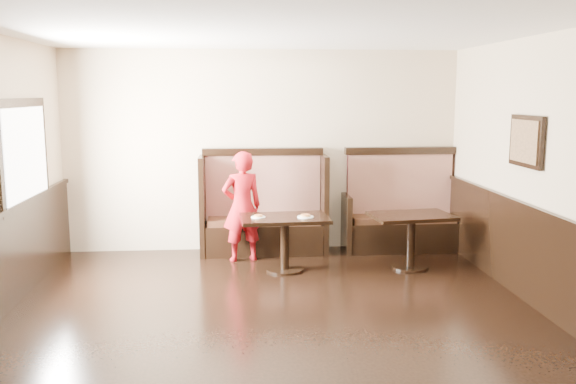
{
  "coord_description": "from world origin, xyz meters",
  "views": [
    {
      "loc": [
        -0.34,
        -5.03,
        2.21
      ],
      "look_at": [
        0.26,
        2.35,
        1.0
      ],
      "focal_mm": 38.0,
      "sensor_mm": 36.0,
      "label": 1
    }
  ],
  "objects": [
    {
      "name": "room_shell",
      "position": [
        -0.3,
        0.28,
        0.67
      ],
      "size": [
        7.0,
        7.0,
        7.0
      ],
      "color": "#C1AD8C",
      "rests_on": "ground"
    },
    {
      "name": "ground",
      "position": [
        0.0,
        0.0,
        0.0
      ],
      "size": [
        7.0,
        7.0,
        0.0
      ],
      "primitive_type": "plane",
      "color": "black",
      "rests_on": "ground"
    },
    {
      "name": "table_neighbor",
      "position": [
        1.82,
        2.33,
        0.52
      ],
      "size": [
        1.08,
        0.78,
        0.7
      ],
      "rotation": [
        0.0,
        0.0,
        0.13
      ],
      "color": "black",
      "rests_on": "ground"
    },
    {
      "name": "child",
      "position": [
        -0.3,
        2.87,
        0.73
      ],
      "size": [
        0.6,
        0.47,
        1.46
      ],
      "primitive_type": "imported",
      "rotation": [
        0.0,
        0.0,
        3.4
      ],
      "color": "#B5131C",
      "rests_on": "ground"
    },
    {
      "name": "pizza_plate_left",
      "position": [
        -0.11,
        2.33,
        0.7
      ],
      "size": [
        0.18,
        0.18,
        0.03
      ],
      "color": "white",
      "rests_on": "table_main"
    },
    {
      "name": "pizza_plate_right",
      "position": [
        0.47,
        2.29,
        0.7
      ],
      "size": [
        0.2,
        0.2,
        0.04
      ],
      "color": "white",
      "rests_on": "table_main"
    },
    {
      "name": "booth_neighbor",
      "position": [
        1.95,
        3.29,
        0.48
      ],
      "size": [
        1.65,
        0.72,
        1.45
      ],
      "color": "black",
      "rests_on": "ground"
    },
    {
      "name": "table_main",
      "position": [
        0.22,
        2.35,
        0.53
      ],
      "size": [
        1.12,
        0.73,
        0.69
      ],
      "rotation": [
        0.0,
        0.0,
        0.05
      ],
      "color": "black",
      "rests_on": "ground"
    },
    {
      "name": "booth_main",
      "position": [
        0.0,
        3.3,
        0.53
      ],
      "size": [
        1.75,
        0.72,
        1.45
      ],
      "color": "black",
      "rests_on": "ground"
    }
  ]
}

